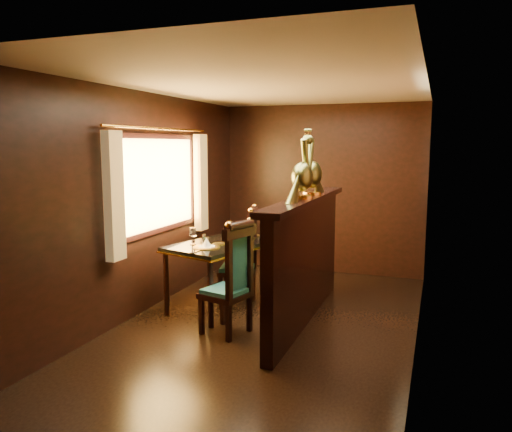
% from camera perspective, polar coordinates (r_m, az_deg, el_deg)
% --- Properties ---
extents(ground, '(5.00, 5.00, 0.00)m').
position_cam_1_polar(ground, '(5.44, 1.38, -12.40)').
color(ground, black).
rests_on(ground, ground).
extents(room_shell, '(3.04, 5.04, 2.52)m').
position_cam_1_polar(room_shell, '(5.15, 0.60, 4.50)').
color(room_shell, black).
rests_on(room_shell, ground).
extents(partition, '(0.26, 2.70, 1.36)m').
position_cam_1_polar(partition, '(5.42, 5.65, -4.63)').
color(partition, black).
rests_on(partition, ground).
extents(dining_table, '(1.14, 1.49, 0.98)m').
position_cam_1_polar(dining_table, '(5.85, -3.86, -3.71)').
color(dining_table, black).
rests_on(dining_table, ground).
extents(chair_left, '(0.52, 0.54, 1.19)m').
position_cam_1_polar(chair_left, '(5.00, -2.53, -6.80)').
color(chair_left, black).
rests_on(chair_left, ground).
extents(chair_right, '(0.52, 0.54, 1.20)m').
position_cam_1_polar(chair_right, '(5.95, -1.07, -4.31)').
color(chair_right, black).
rests_on(chair_right, ground).
extents(peacock_left, '(0.23, 0.60, 0.72)m').
position_cam_1_polar(peacock_left, '(5.11, 5.33, 5.97)').
color(peacock_left, '#16442B').
rests_on(peacock_left, partition).
extents(peacock_right, '(0.23, 0.60, 0.72)m').
position_cam_1_polar(peacock_right, '(5.51, 6.44, 6.11)').
color(peacock_right, '#16442B').
rests_on(peacock_right, partition).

